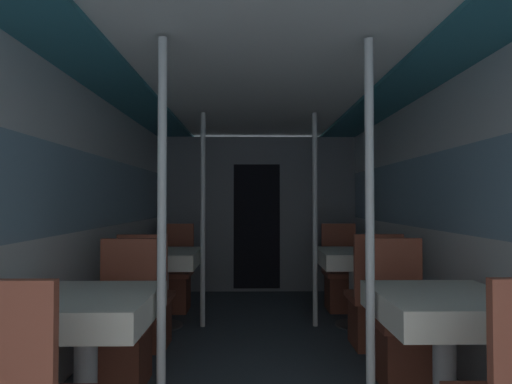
{
  "coord_description": "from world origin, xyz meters",
  "views": [
    {
      "loc": [
        -0.08,
        -1.27,
        1.25
      ],
      "look_at": [
        -0.03,
        2.57,
        1.34
      ],
      "focal_mm": 28.0,
      "sensor_mm": 36.0,
      "label": 1
    }
  ],
  "objects_px": {
    "support_pole_left_0": "(162,235)",
    "chair_left_far_1": "(174,284)",
    "chair_right_near_1": "(373,313)",
    "chair_left_near_1": "(147,313)",
    "chair_left_far_0": "(122,341)",
    "support_pole_right_0": "(370,234)",
    "support_pole_left_1": "(203,219)",
    "chair_right_far_0": "(403,340)",
    "dining_table_left_0": "(86,316)",
    "dining_table_right_1": "(355,262)",
    "dining_table_right_0": "(444,315)",
    "support_pole_right_1": "(315,219)",
    "chair_right_far_1": "(342,284)",
    "dining_table_left_1": "(163,263)"
  },
  "relations": [
    {
      "from": "dining_table_left_0",
      "to": "support_pole_left_0",
      "type": "xyz_separation_m",
      "value": [
        0.4,
        -0.0,
        0.44
      ]
    },
    {
      "from": "support_pole_left_0",
      "to": "chair_left_far_1",
      "type": "bearing_deg",
      "value": 99.32
    },
    {
      "from": "dining_table_right_1",
      "to": "chair_right_near_1",
      "type": "bearing_deg",
      "value": -90.0
    },
    {
      "from": "dining_table_right_1",
      "to": "chair_left_near_1",
      "type": "bearing_deg",
      "value": -162.89
    },
    {
      "from": "chair_right_far_0",
      "to": "chair_right_far_1",
      "type": "xyz_separation_m",
      "value": [
        0.0,
        1.85,
        0.0
      ]
    },
    {
      "from": "support_pole_right_0",
      "to": "support_pole_right_1",
      "type": "bearing_deg",
      "value": 90.0
    },
    {
      "from": "dining_table_right_0",
      "to": "chair_right_near_1",
      "type": "height_order",
      "value": "chair_right_near_1"
    },
    {
      "from": "support_pole_left_0",
      "to": "chair_right_near_1",
      "type": "xyz_separation_m",
      "value": [
        1.53,
        1.25,
        -0.77
      ]
    },
    {
      "from": "chair_left_near_1",
      "to": "chair_right_far_0",
      "type": "bearing_deg",
      "value": -18.93
    },
    {
      "from": "dining_table_right_0",
      "to": "dining_table_right_1",
      "type": "height_order",
      "value": "same"
    },
    {
      "from": "chair_left_far_0",
      "to": "chair_right_near_1",
      "type": "distance_m",
      "value": 2.04
    },
    {
      "from": "dining_table_left_0",
      "to": "chair_right_far_0",
      "type": "bearing_deg",
      "value": 17.11
    },
    {
      "from": "chair_right_far_1",
      "to": "dining_table_right_1",
      "type": "bearing_deg",
      "value": 90.0
    },
    {
      "from": "chair_left_near_1",
      "to": "chair_right_far_1",
      "type": "relative_size",
      "value": 1.0
    },
    {
      "from": "chair_left_far_0",
      "to": "chair_right_far_1",
      "type": "height_order",
      "value": "same"
    },
    {
      "from": "dining_table_right_0",
      "to": "support_pole_left_0",
      "type": "bearing_deg",
      "value": -180.0
    },
    {
      "from": "dining_table_right_1",
      "to": "support_pole_right_0",
      "type": "bearing_deg",
      "value": -102.24
    },
    {
      "from": "support_pole_right_0",
      "to": "chair_right_near_1",
      "type": "bearing_deg",
      "value": 72.28
    },
    {
      "from": "chair_left_far_0",
      "to": "support_pole_right_0",
      "type": "xyz_separation_m",
      "value": [
        1.53,
        -0.59,
        0.77
      ]
    },
    {
      "from": "chair_right_near_1",
      "to": "chair_left_near_1",
      "type": "bearing_deg",
      "value": 180.0
    },
    {
      "from": "chair_left_near_1",
      "to": "support_pole_left_1",
      "type": "xyz_separation_m",
      "value": [
        0.4,
        0.59,
        0.77
      ]
    },
    {
      "from": "chair_left_far_0",
      "to": "support_pole_right_1",
      "type": "xyz_separation_m",
      "value": [
        1.53,
        1.25,
        0.77
      ]
    },
    {
      "from": "chair_right_far_0",
      "to": "chair_right_far_1",
      "type": "bearing_deg",
      "value": -90.0
    },
    {
      "from": "dining_table_left_0",
      "to": "chair_right_far_0",
      "type": "distance_m",
      "value": 2.04
    },
    {
      "from": "chair_right_far_0",
      "to": "dining_table_left_0",
      "type": "bearing_deg",
      "value": 17.11
    },
    {
      "from": "dining_table_right_1",
      "to": "dining_table_left_0",
      "type": "bearing_deg",
      "value": -136.22
    },
    {
      "from": "dining_table_left_0",
      "to": "chair_left_far_0",
      "type": "bearing_deg",
      "value": 90.0
    },
    {
      "from": "dining_table_left_1",
      "to": "support_pole_left_1",
      "type": "relative_size",
      "value": 0.35
    },
    {
      "from": "support_pole_left_1",
      "to": "chair_right_far_0",
      "type": "height_order",
      "value": "support_pole_left_1"
    },
    {
      "from": "dining_table_right_0",
      "to": "chair_right_near_1",
      "type": "bearing_deg",
      "value": 90.0
    },
    {
      "from": "chair_left_far_1",
      "to": "support_pole_right_1",
      "type": "distance_m",
      "value": 1.81
    },
    {
      "from": "chair_left_far_0",
      "to": "support_pole_left_1",
      "type": "xyz_separation_m",
      "value": [
        0.4,
        1.25,
        0.77
      ]
    },
    {
      "from": "dining_table_right_0",
      "to": "support_pole_left_1",
      "type": "bearing_deg",
      "value": 129.57
    },
    {
      "from": "dining_table_left_0",
      "to": "dining_table_right_1",
      "type": "distance_m",
      "value": 2.67
    },
    {
      "from": "chair_left_far_0",
      "to": "chair_right_far_1",
      "type": "xyz_separation_m",
      "value": [
        1.93,
        1.85,
        0.0
      ]
    },
    {
      "from": "dining_table_right_0",
      "to": "dining_table_right_1",
      "type": "bearing_deg",
      "value": 90.0
    },
    {
      "from": "chair_left_near_1",
      "to": "chair_right_near_1",
      "type": "height_order",
      "value": "same"
    },
    {
      "from": "dining_table_right_0",
      "to": "dining_table_left_0",
      "type": "bearing_deg",
      "value": 180.0
    },
    {
      "from": "chair_left_near_1",
      "to": "dining_table_left_1",
      "type": "bearing_deg",
      "value": 90.0
    },
    {
      "from": "chair_right_far_1",
      "to": "dining_table_right_0",
      "type": "bearing_deg",
      "value": 90.0
    },
    {
      "from": "dining_table_left_0",
      "to": "dining_table_right_0",
      "type": "height_order",
      "value": "same"
    },
    {
      "from": "chair_left_near_1",
      "to": "chair_right_far_1",
      "type": "height_order",
      "value": "same"
    },
    {
      "from": "chair_right_far_0",
      "to": "support_pole_right_1",
      "type": "distance_m",
      "value": 1.53
    },
    {
      "from": "support_pole_left_0",
      "to": "chair_right_far_0",
      "type": "distance_m",
      "value": 1.81
    },
    {
      "from": "dining_table_left_1",
      "to": "chair_right_near_1",
      "type": "height_order",
      "value": "chair_right_near_1"
    },
    {
      "from": "dining_table_left_0",
      "to": "dining_table_right_0",
      "type": "bearing_deg",
      "value": 0.0
    },
    {
      "from": "chair_right_far_1",
      "to": "support_pole_right_1",
      "type": "relative_size",
      "value": 0.46
    },
    {
      "from": "chair_left_near_1",
      "to": "chair_left_far_1",
      "type": "height_order",
      "value": "same"
    },
    {
      "from": "dining_table_left_0",
      "to": "chair_left_near_1",
      "type": "xyz_separation_m",
      "value": [
        0.0,
        1.25,
        -0.34
      ]
    },
    {
      "from": "chair_right_near_1",
      "to": "support_pole_left_0",
      "type": "bearing_deg",
      "value": -140.6
    }
  ]
}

